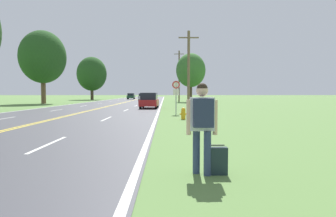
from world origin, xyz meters
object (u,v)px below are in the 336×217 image
Objects in this scene: fire_hydrant at (183,113)px; car_silver_hatchback_approaching at (143,97)px; tree_far_back at (43,57)px; car_dark_green_sedan_mid_near at (131,96)px; car_red_hatchback_nearest at (149,100)px; tree_left_verge at (92,74)px; hitchhiker_person at (202,119)px; car_white_suv_mid_far at (148,95)px; suitcase at (217,161)px; tree_mid_treeline at (191,70)px; traffic_sign at (176,89)px.

car_silver_hatchback_approaching is at bearing 97.44° from fire_hydrant.
car_dark_green_sedan_mid_near is at bearing 72.96° from tree_far_back.
car_red_hatchback_nearest is at bearing 102.08° from fire_hydrant.
tree_left_verge is at bearing 87.54° from tree_far_back.
tree_left_verge is at bearing 14.91° from hitchhiker_person.
suitcase is at bearing 5.25° from car_white_suv_mid_far.
tree_mid_treeline is 1.89× the size of car_white_suv_mid_far.
tree_far_back is at bearing -92.46° from tree_left_verge.
hitchhiker_person reaches higher than fire_hydrant.
car_white_suv_mid_far is (-0.46, 23.68, 0.07)m from car_silver_hatchback_approaching.
tree_mid_treeline reaches higher than hitchhiker_person.
hitchhiker_person reaches higher than car_red_hatchback_nearest.
traffic_sign reaches higher than car_white_suv_mid_far.
traffic_sign is 50.00m from tree_left_verge.
car_dark_green_sedan_mid_near is (-9.26, 68.71, -0.33)m from hitchhiker_person.
traffic_sign is at bearing -49.66° from tree_far_back.
fire_hydrant is at bearing -95.55° from tree_mid_treeline.
suitcase is at bearing -174.23° from car_dark_green_sedan_mid_near.
traffic_sign reaches higher than car_silver_hatchback_approaching.
tree_left_verge is at bearing 122.71° from car_dark_green_sedan_mid_near.
car_red_hatchback_nearest reaches higher than fire_hydrant.
car_red_hatchback_nearest reaches higher than car_silver_hatchback_approaching.
fire_hydrant is 65.96m from car_white_suv_mid_far.
traffic_sign is at bearing -69.32° from tree_left_verge.
car_red_hatchback_nearest is (-2.71, 12.67, 0.48)m from fire_hydrant.
car_red_hatchback_nearest is (-6.02, -21.37, -4.61)m from tree_mid_treeline.
hitchhiker_person is 0.17× the size of tree_far_back.
tree_left_verge is (-17.60, 46.63, 4.02)m from traffic_sign.
traffic_sign reaches higher than car_dark_green_sedan_mid_near.
car_dark_green_sedan_mid_near is at bearing 7.28° from suitcase.
car_dark_green_sedan_mid_near reaches higher than car_silver_hatchback_approaching.
traffic_sign is 61.73m from car_white_suv_mid_far.
tree_mid_treeline reaches higher than suitcase.
car_white_suv_mid_far is (-5.95, 65.69, 0.48)m from fire_hydrant.
car_silver_hatchback_approaching is at bearing 49.59° from tree_far_back.
fire_hydrant is at bearing -0.92° from suitcase.
car_dark_green_sedan_mid_near is at bearing -165.39° from car_silver_hatchback_approaching.
car_dark_green_sedan_mid_near is at bearing 7.03° from hitchhiker_person.
suitcase is 0.16× the size of car_silver_hatchback_approaching.
tree_left_verge is (-17.83, 62.93, 5.61)m from suitcase.
car_white_suv_mid_far is at bearing 71.78° from tree_far_back.
fire_hydrant is at bearing -70.62° from tree_left_verge.
tree_left_verge is 1.16× the size of tree_mid_treeline.
tree_far_back is at bearing 25.61° from suitcase.
car_white_suv_mid_far is (-9.25, 31.65, -4.61)m from tree_mid_treeline.
tree_mid_treeline is 1.94× the size of car_red_hatchback_nearest.
fire_hydrant is 0.29× the size of traffic_sign.
car_white_suv_mid_far is (13.00, 39.49, -5.93)m from tree_far_back.
tree_far_back is (-18.89, 38.27, 6.50)m from suitcase.
tree_left_verge reaches higher than car_dark_green_sedan_mid_near.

